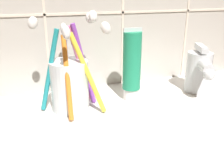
# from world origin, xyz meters

# --- Properties ---
(sink_counter) EXTENTS (0.70, 0.37, 0.02)m
(sink_counter) POSITION_xyz_m (0.00, 0.00, 0.01)
(sink_counter) COLOR silver
(sink_counter) RESTS_ON ground
(toothbrush_cup) EXTENTS (0.14, 0.13, 0.19)m
(toothbrush_cup) POSITION_xyz_m (-0.13, 0.08, 0.08)
(toothbrush_cup) COLOR silver
(toothbrush_cup) RESTS_ON sink_counter
(toothpaste_tube) EXTENTS (0.04, 0.04, 0.15)m
(toothpaste_tube) POSITION_xyz_m (0.00, 0.08, 0.10)
(toothpaste_tube) COLOR white
(toothpaste_tube) RESTS_ON sink_counter
(sink_faucet) EXTENTS (0.06, 0.11, 0.11)m
(sink_faucet) POSITION_xyz_m (0.16, 0.07, 0.07)
(sink_faucet) COLOR silver
(sink_faucet) RESTS_ON sink_counter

